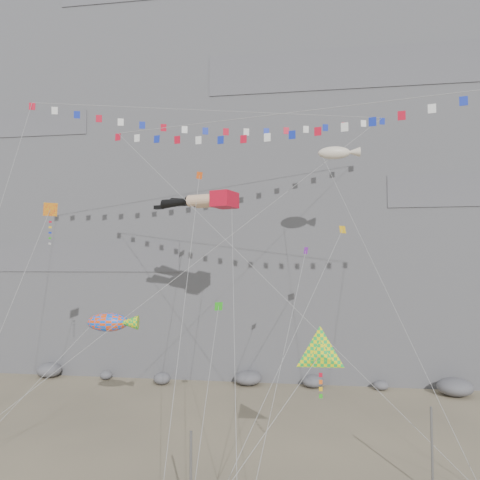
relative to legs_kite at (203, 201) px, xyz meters
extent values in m
plane|color=gray|center=(1.99, -6.80, -15.88)|extent=(120.00, 120.00, 0.00)
cube|color=slate|center=(1.99, 25.20, 9.12)|extent=(80.00, 28.00, 50.00)
cylinder|color=slate|center=(13.62, -9.19, -13.78)|extent=(0.12, 0.12, 4.20)
cube|color=red|center=(1.70, -0.52, 0.02)|extent=(1.94, 2.29, 1.15)
cylinder|color=#E5B68F|center=(-0.08, -0.56, 0.02)|extent=(2.12, 1.40, 0.85)
sphere|color=black|center=(-1.01, -0.27, 0.02)|extent=(0.78, 0.78, 0.78)
cone|color=black|center=(-2.11, 0.08, -0.05)|extent=(2.44, 1.38, 0.80)
cube|color=black|center=(-3.59, 0.54, -0.31)|extent=(0.82, 0.55, 0.28)
cylinder|color=#E5B68F|center=(0.27, 0.54, 0.02)|extent=(2.12, 1.40, 0.85)
sphere|color=black|center=(-0.66, 0.83, 0.02)|extent=(0.78, 0.78, 0.78)
cone|color=black|center=(-1.76, 1.18, 0.13)|extent=(2.45, 1.38, 0.85)
cube|color=black|center=(-3.24, 1.64, 0.04)|extent=(0.82, 0.55, 0.28)
cylinder|color=gray|center=(3.34, -7.88, -7.91)|extent=(0.03, 0.03, 21.87)
cylinder|color=gray|center=(-5.97, -4.78, -4.14)|extent=(0.03, 0.03, 30.08)
cylinder|color=gray|center=(10.95, -6.17, -5.33)|extent=(0.03, 0.03, 23.90)
cylinder|color=gray|center=(-10.75, -7.41, -8.39)|extent=(0.03, 0.03, 16.20)
cylinder|color=gray|center=(-8.12, -8.02, -12.14)|extent=(0.03, 0.03, 11.65)
cylinder|color=gray|center=(5.57, -12.79, -12.41)|extent=(0.03, 0.03, 9.73)
cylinder|color=gray|center=(12.91, -2.70, -5.92)|extent=(0.03, 0.03, 23.58)
cylinder|color=gray|center=(0.28, -6.03, -6.85)|extent=(0.03, 0.03, 22.71)
cylinder|color=gray|center=(6.26, -6.51, -9.78)|extent=(0.03, 0.03, 16.21)
cylinder|color=gray|center=(2.46, -9.73, -11.56)|extent=(0.03, 0.03, 12.99)
cylinder|color=gray|center=(6.77, -6.40, -8.98)|extent=(0.03, 0.03, 21.33)
camera|label=1|loc=(7.79, -33.65, -4.75)|focal=35.00mm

